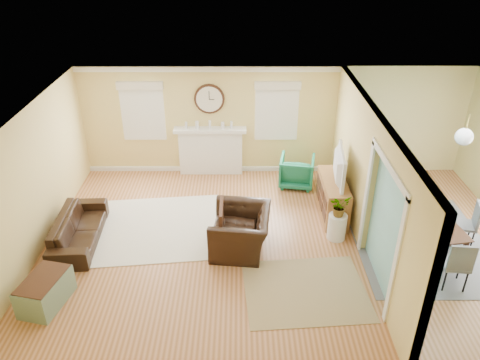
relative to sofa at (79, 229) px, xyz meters
name	(u,v)px	position (x,y,z in m)	size (l,w,h in m)	color
floor	(282,242)	(3.87, -0.05, -0.28)	(9.00, 9.00, 0.00)	brown
wall_back	(274,121)	(3.87, 2.95, 1.02)	(9.00, 0.02, 2.60)	#E2CA6F
wall_front	(305,303)	(3.87, -3.05, 1.02)	(9.00, 0.02, 2.60)	#E2CA6F
wall_left	(33,183)	(-0.63, -0.05, 1.02)	(0.02, 6.00, 2.60)	#E2CA6F
ceiling	(288,115)	(3.87, -0.05, 2.32)	(9.00, 6.00, 0.02)	white
partition	(366,173)	(5.38, 0.23, 1.08)	(0.17, 6.00, 2.60)	#E2CA6F
fireplace	(211,150)	(2.37, 2.83, 0.32)	(1.70, 0.30, 1.17)	white
wall_clock	(209,99)	(2.37, 2.91, 1.57)	(0.70, 0.07, 0.70)	#412115
window_left	(142,107)	(0.82, 2.90, 1.38)	(1.05, 0.13, 1.42)	white
window_right	(277,107)	(3.92, 2.90, 1.38)	(1.05, 0.13, 1.42)	white
pendant	(464,137)	(6.87, -0.05, 1.92)	(0.30, 0.30, 0.55)	gold
rug_cream	(156,228)	(1.38, 0.43, -0.27)	(2.66, 2.30, 0.01)	silver
rug_jute	(305,290)	(4.16, -1.40, -0.27)	(2.01, 1.64, 0.01)	tan
rug_grey	(420,243)	(6.53, -0.08, -0.27)	(2.49, 3.12, 0.01)	slate
sofa	(79,229)	(0.00, 0.00, 0.00)	(1.90, 0.74, 0.56)	black
eames_chair	(241,231)	(3.08, -0.23, 0.11)	(1.20, 1.05, 0.78)	black
green_chair	(297,171)	(4.39, 2.20, 0.08)	(0.76, 0.78, 0.71)	#0C7652
trunk	(45,291)	(-0.03, -1.69, -0.02)	(0.72, 0.98, 0.51)	gray
credenza	(333,197)	(4.99, 0.95, 0.12)	(0.48, 1.40, 0.80)	#A46E3C
tv	(335,166)	(4.97, 0.95, 0.85)	(1.15, 0.15, 0.66)	black
garden_stool	(337,227)	(4.94, 0.09, -0.02)	(0.35, 0.35, 0.52)	white
potted_plant	(339,206)	(4.94, 0.09, 0.45)	(0.37, 0.32, 0.42)	#337F33
dining_table	(423,230)	(6.53, -0.08, 0.02)	(1.69, 0.94, 0.60)	#412115
dining_chair_n	(403,192)	(6.44, 0.98, 0.22)	(0.46, 0.46, 0.86)	slate
dining_chair_s	(456,259)	(6.62, -1.26, 0.27)	(0.45, 0.45, 0.93)	slate
dining_chair_w	(397,222)	(5.96, -0.18, 0.27)	(0.49, 0.49, 0.93)	white
dining_chair_e	(465,220)	(7.26, -0.10, 0.25)	(0.49, 0.49, 0.91)	slate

